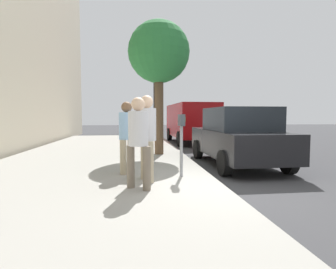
{
  "coord_description": "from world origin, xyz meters",
  "views": [
    {
      "loc": [
        -5.38,
        1.75,
        1.52
      ],
      "look_at": [
        0.86,
        1.0,
        1.09
      ],
      "focal_mm": 28.89,
      "sensor_mm": 36.0,
      "label": 1
    }
  ],
  "objects": [
    {
      "name": "street_tree",
      "position": [
        4.29,
        0.91,
        3.72
      ],
      "size": [
        2.18,
        2.18,
        4.72
      ],
      "color": "brown",
      "rests_on": "sidewalk_slab"
    },
    {
      "name": "sidewalk_slab",
      "position": [
        0.0,
        3.0,
        0.07
      ],
      "size": [
        28.0,
        6.0,
        0.15
      ],
      "primitive_type": "cube",
      "color": "gray",
      "rests_on": "ground_plane"
    },
    {
      "name": "parking_meter",
      "position": [
        0.62,
        0.72,
        1.17
      ],
      "size": [
        0.36,
        0.12,
        1.41
      ],
      "color": "gray",
      "rests_on": "sidewalk_slab"
    },
    {
      "name": "ground_plane",
      "position": [
        0.0,
        0.0,
        0.0
      ],
      "size": [
        80.0,
        80.0,
        0.0
      ],
      "primitive_type": "plane",
      "color": "#38383A",
      "rests_on": "ground"
    },
    {
      "name": "parked_sedan_near",
      "position": [
        2.55,
        -1.35,
        0.89
      ],
      "size": [
        4.41,
        1.99,
        1.77
      ],
      "color": "black",
      "rests_on": "ground_plane"
    },
    {
      "name": "pedestrian_at_meter",
      "position": [
        0.29,
        1.51,
        1.22
      ],
      "size": [
        0.53,
        0.39,
        1.8
      ],
      "rotation": [
        0.0,
        0.0,
        -1.29
      ],
      "color": "tan",
      "rests_on": "sidewalk_slab"
    },
    {
      "name": "parked_van_far",
      "position": [
        9.62,
        -1.35,
        1.26
      ],
      "size": [
        5.25,
        2.22,
        2.18
      ],
      "color": "maroon",
      "rests_on": "ground_plane"
    },
    {
      "name": "parking_officer",
      "position": [
        1.14,
        1.96,
        1.15
      ],
      "size": [
        0.48,
        0.37,
        1.71
      ],
      "rotation": [
        0.0,
        0.0,
        -2.05
      ],
      "color": "tan",
      "rests_on": "sidewalk_slab"
    },
    {
      "name": "pedestrian_bystander",
      "position": [
        -0.34,
        1.7,
        1.16
      ],
      "size": [
        0.38,
        0.45,
        1.72
      ],
      "rotation": [
        0.0,
        0.0,
        -0.66
      ],
      "color": "#726656",
      "rests_on": "sidewalk_slab"
    },
    {
      "name": "traffic_signal",
      "position": [
        10.14,
        0.55,
        2.58
      ],
      "size": [
        0.24,
        0.44,
        3.6
      ],
      "color": "black",
      "rests_on": "sidewalk_slab"
    }
  ]
}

